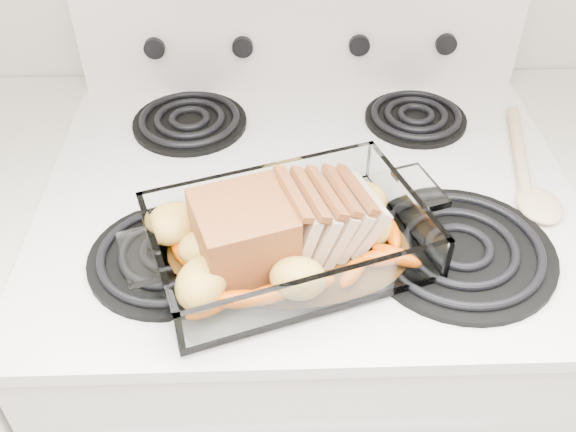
{
  "coord_description": "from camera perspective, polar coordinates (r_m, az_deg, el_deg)",
  "views": [
    {
      "loc": [
        -0.05,
        0.9,
        1.53
      ],
      "look_at": [
        -0.03,
        1.51,
        0.99
      ],
      "focal_mm": 40.0,
      "sensor_mm": 36.0,
      "label": 1
    }
  ],
  "objects": [
    {
      "name": "electric_range",
      "position": [
        1.29,
        1.39,
        -12.89
      ],
      "size": [
        0.78,
        0.7,
        1.12
      ],
      "color": "silver",
      "rests_on": "ground"
    },
    {
      "name": "baking_dish",
      "position": [
        0.82,
        0.04,
        -2.49
      ],
      "size": [
        0.34,
        0.22,
        0.07
      ],
      "rotation": [
        0.0,
        0.0,
        0.32
      ],
      "color": "silver",
      "rests_on": "electric_range"
    },
    {
      "name": "pork_roast",
      "position": [
        0.8,
        -1.58,
        -0.8
      ],
      "size": [
        0.23,
        0.11,
        0.09
      ],
      "rotation": [
        0.0,
        0.0,
        0.36
      ],
      "color": "brown",
      "rests_on": "baking_dish"
    },
    {
      "name": "roast_vegetables",
      "position": [
        0.84,
        -0.33,
        -0.12
      ],
      "size": [
        0.38,
        0.21,
        0.05
      ],
      "rotation": [
        0.0,
        0.0,
        0.39
      ],
      "color": "#CA4300",
      "rests_on": "baking_dish"
    },
    {
      "name": "wooden_spoon",
      "position": [
        1.01,
        20.7,
        3.06
      ],
      "size": [
        0.08,
        0.29,
        0.02
      ],
      "rotation": [
        0.0,
        0.0,
        -0.21
      ],
      "color": "beige",
      "rests_on": "electric_range"
    }
  ]
}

